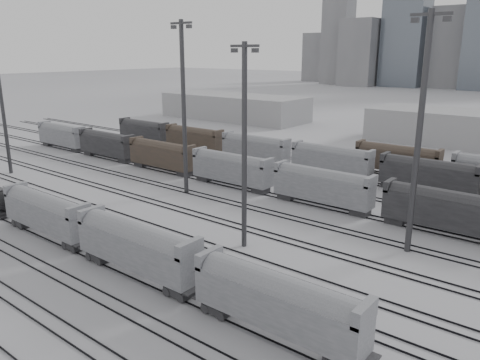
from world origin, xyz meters
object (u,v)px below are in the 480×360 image
Objects in this scene: light_mast_a at (2,101)px; hopper_car_a at (46,211)px; light_mast_c at (244,143)px; hopper_car_c at (277,300)px; hopper_car_b at (137,245)px.

hopper_car_a is at bearing -19.64° from light_mast_a.
hopper_car_a is 25.59m from light_mast_c.
light_mast_c is at bearing 136.07° from hopper_car_c.
hopper_car_b is 0.67× the size of light_mast_c.
light_mast_a reaches higher than light_mast_c.
hopper_car_a is 0.99× the size of hopper_car_c.
hopper_car_b is (16.78, 0.00, 0.15)m from hopper_car_a.
light_mast_a is 54.78m from light_mast_c.
hopper_car_a is 0.59× the size of light_mast_a.
hopper_car_c is at bearing -43.93° from light_mast_c.
hopper_car_b is at bearing 0.00° from hopper_car_a.
hopper_car_a is at bearing 180.00° from hopper_car_c.
hopper_car_b is at bearing 180.00° from hopper_car_c.
light_mast_c is (54.77, 0.36, -1.10)m from light_mast_a.
hopper_car_a is 0.96× the size of hopper_car_b.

